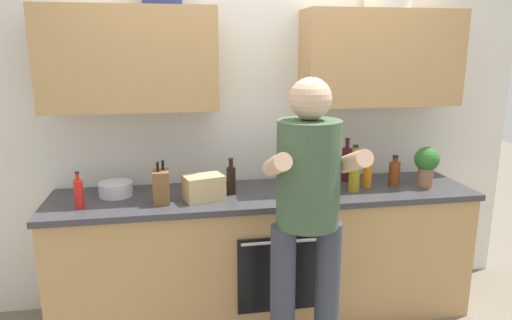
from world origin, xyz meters
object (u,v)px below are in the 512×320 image
bottle_syrup (298,166)px  bottle_hotsauce (79,194)px  bottle_vinegar (394,173)px  knife_block (161,187)px  bottle_oil (354,172)px  mixing_bowl (116,189)px  cup_tea (297,185)px  potted_herb (427,163)px  bottle_soy (231,179)px  person_standing (308,207)px  grocery_bag_bread (204,188)px  bottle_soda (318,180)px  bottle_juice (368,173)px  bottle_wine (346,164)px

bottle_syrup → bottle_hotsauce: size_ratio=1.49×
bottle_vinegar → knife_block: 1.62m
bottle_oil → mixing_bowl: (-1.57, 0.18, -0.09)m
bottle_syrup → cup_tea: bottle_syrup is taller
bottle_oil → potted_herb: bearing=2.0°
bottle_soy → potted_herb: (1.36, -0.06, 0.07)m
person_standing → mixing_bowl: size_ratio=7.84×
bottle_oil → cup_tea: 0.40m
bottle_hotsauce → grocery_bag_bread: bearing=2.7°
bottle_soda → mixing_bowl: (-1.29, 0.26, -0.07)m
bottle_vinegar → bottle_hotsauce: bearing=-176.2°
person_standing → bottle_vinegar: (0.83, 0.67, -0.02)m
bottle_juice → grocery_bag_bread: size_ratio=0.96×
cup_tea → bottle_juice: bearing=4.2°
bottle_soy → cup_tea: bearing=-5.0°
bottle_soda → bottle_hotsauce: (-1.48, 0.03, -0.02)m
bottle_juice → bottle_soda: bearing=-159.2°
bottle_hotsauce → cup_tea: (1.38, 0.09, -0.04)m
person_standing → knife_block: 0.96m
cup_tea → bottle_oil: bearing=-5.6°
bottle_wine → bottle_hotsauce: (-1.80, -0.29, -0.03)m
bottle_soda → knife_block: size_ratio=1.03×
bottle_juice → potted_herb: potted_herb is taller
bottle_wine → cup_tea: size_ratio=3.17×
bottle_vinegar → knife_block: size_ratio=0.80×
knife_block → person_standing: bearing=-35.4°
bottle_oil → grocery_bag_bread: (-1.01, -0.01, -0.05)m
person_standing → bottle_syrup: size_ratio=4.95×
bottle_vinegar → bottle_oil: bearing=-164.6°
bottle_soda → grocery_bag_bread: bearing=174.6°
bottle_syrup → grocery_bag_bread: (-0.66, -0.18, -0.07)m
bottle_soda → mixing_bowl: size_ratio=1.27×
bottle_vinegar → bottle_hotsauce: size_ratio=0.93×
person_standing → bottle_wine: (0.53, 0.82, 0.02)m
person_standing → cup_tea: person_standing is taller
mixing_bowl → potted_herb: potted_herb is taller
bottle_syrup → bottle_soy: (-0.48, -0.09, -0.05)m
person_standing → cup_tea: (0.11, 0.61, -0.06)m
bottle_vinegar → bottle_juice: size_ratio=0.92×
person_standing → mixing_bowl: bearing=145.1°
bottle_oil → knife_block: bearing=-179.0°
bottle_soda → potted_herb: bearing=7.0°
person_standing → bottle_juice: (0.62, 0.65, -0.01)m
cup_tea → person_standing: bearing=-99.9°
bottle_vinegar → bottle_wine: bottle_wine is taller
bottle_soda → bottle_oil: bottle_oil is taller
bottle_hotsauce → cup_tea: bearing=3.5°
bottle_wine → grocery_bag_bread: bottle_wine is taller
bottle_juice → potted_herb: 0.41m
grocery_bag_bread → mixing_bowl: bearing=161.5°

